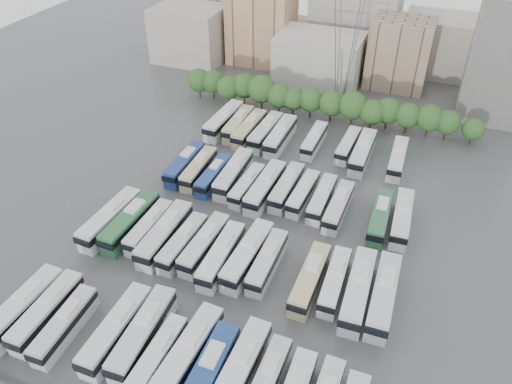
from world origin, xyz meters
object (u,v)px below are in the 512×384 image
at_px(bus_r0_s1, 47,311).
at_px(bus_r2_s7, 287,187).
at_px(bus_r1_s8, 267,262).
at_px(bus_r3_s4, 266,132).
at_px(bus_r1_s7, 248,255).
at_px(bus_r3_s3, 249,129).
at_px(bus_r0_s4, 117,329).
at_px(bus_r1_s13, 384,295).
at_px(bus_r2_s2, 199,168).
at_px(bus_r3_s12, 398,158).
at_px(bus_r1_s1, 131,221).
at_px(bus_r2_s12, 380,217).
at_px(bus_r3_s9, 348,145).
at_px(bus_r2_s3, 214,175).
at_px(bus_r0_s8, 207,376).
at_px(bus_r1_s11, 335,281).
at_px(bus_r0_s5, 143,333).
at_px(bus_r0_s0, 22,309).
at_px(bus_r2_s9, 322,198).
at_px(bus_r0_s9, 239,371).
at_px(bus_r1_s10, 310,279).
at_px(bus_r0_s2, 65,325).
at_px(bus_r1_s4, 183,243).
at_px(bus_r1_s5, 204,244).
at_px(bus_r0_s6, 158,357).
at_px(bus_r1_s0, 111,219).
at_px(bus_r3_s5, 280,136).
at_px(bus_r3_s7, 314,140).
at_px(bus_r3_s2, 238,124).
at_px(bus_r3_s10, 363,152).
at_px(bus_r1_s12, 358,290).
at_px(electricity_pylon, 348,24).
at_px(bus_r0_s7, 188,354).
at_px(bus_r1_s2, 149,227).
at_px(bus_r3_s1, 224,120).
at_px(bus_r2_s5, 247,185).
at_px(bus_r2_s8, 303,193).
at_px(bus_r1_s6, 221,256).
at_px(apartment_tower, 505,58).
at_px(bus_r2_s4, 233,174).
at_px(bus_r1_s3, 165,234).
at_px(bus_r2_s13, 402,218).
at_px(bus_r2_s6, 265,187).

bearing_deg(bus_r0_s1, bus_r2_s7, 60.60).
height_order(bus_r1_s8, bus_r3_s4, bus_r3_s4).
xyz_separation_m(bus_r1_s7, bus_r3_s3, (-13.61, 34.37, -0.09)).
xyz_separation_m(bus_r0_s4, bus_r1_s7, (10.14, 18.08, 0.02)).
distance_m(bus_r1_s13, bus_r3_s4, 45.90).
relative_size(bus_r2_s2, bus_r3_s12, 0.97).
height_order(bus_r1_s1, bus_r2_s12, bus_r1_s1).
bearing_deg(bus_r3_s9, bus_r2_s3, -134.25).
relative_size(bus_r0_s8, bus_r1_s11, 1.15).
bearing_deg(bus_r2_s3, bus_r0_s5, -78.37).
relative_size(bus_r0_s5, bus_r1_s1, 1.01).
relative_size(bus_r0_s0, bus_r2_s9, 1.17).
xyz_separation_m(bus_r0_s9, bus_r1_s13, (13.38, 17.47, 0.04)).
distance_m(bus_r1_s10, bus_r2_s7, 21.65).
xyz_separation_m(bus_r0_s0, bus_r3_s3, (9.76, 54.15, -0.11)).
bearing_deg(bus_r0_s2, bus_r1_s4, 68.14).
bearing_deg(bus_r3_s12, bus_r1_s5, -125.71).
xyz_separation_m(bus_r0_s6, bus_r1_s0, (-19.73, 19.16, 0.37)).
distance_m(bus_r3_s5, bus_r3_s12, 23.08).
xyz_separation_m(bus_r1_s5, bus_r3_s7, (6.80, 35.34, -0.14)).
height_order(bus_r0_s2, bus_r2_s2, bus_r2_s2).
distance_m(bus_r0_s8, bus_r3_s2, 58.78).
bearing_deg(bus_r0_s6, bus_r3_s10, 76.39).
bearing_deg(bus_r3_s10, bus_r1_s12, -79.15).
bearing_deg(bus_r1_s1, electricity_pylon, 71.15).
bearing_deg(bus_r0_s8, bus_r3_s9, 85.68).
xyz_separation_m(bus_r0_s7, bus_r1_s0, (-23.01, 17.64, 0.03)).
xyz_separation_m(bus_r0_s1, bus_r1_s2, (3.44, 19.32, -0.15)).
height_order(bus_r1_s13, bus_r2_s12, bus_r1_s13).
bearing_deg(bus_r1_s2, bus_r3_s2, 89.88).
bearing_deg(bus_r3_s9, bus_r2_s2, -140.09).
relative_size(bus_r1_s12, bus_r3_s1, 1.01).
bearing_deg(bus_r1_s5, bus_r2_s5, 91.66).
height_order(bus_r1_s1, bus_r2_s3, bus_r1_s1).
bearing_deg(bus_r2_s8, bus_r3_s1, 144.33).
bearing_deg(bus_r3_s7, bus_r1_s6, -94.82).
bearing_deg(bus_r3_s4, apartment_tower, 36.87).
height_order(electricity_pylon, bus_r0_s5, electricity_pylon).
bearing_deg(bus_r1_s13, bus_r2_s8, 131.13).
xyz_separation_m(bus_r2_s8, bus_r3_s7, (-3.10, 17.60, 0.03)).
height_order(bus_r1_s0, bus_r3_s1, bus_r1_s0).
xyz_separation_m(bus_r0_s1, bus_r2_s4, (9.97, 37.21, 0.10)).
relative_size(bus_r0_s1, bus_r2_s7, 1.03).
bearing_deg(bus_r2_s8, bus_r1_s3, -129.87).
bearing_deg(bus_r3_s4, bus_r2_s13, -28.02).
bearing_deg(bus_r3_s1, bus_r2_s4, -57.99).
bearing_deg(bus_r0_s0, bus_r0_s2, 1.26).
bearing_deg(bus_r2_s6, bus_r3_s10, 54.33).
bearing_deg(bus_r2_s3, bus_r0_s2, -94.53).
distance_m(bus_r1_s3, bus_r1_s8, 16.49).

